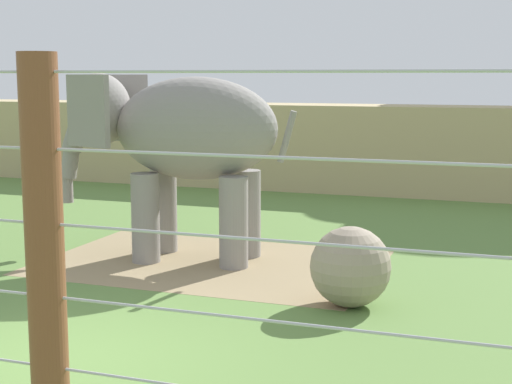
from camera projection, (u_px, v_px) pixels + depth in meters
The scene contains 5 objects.
ground_plane at pixel (42, 363), 8.30m from camera, with size 120.00×120.00×0.00m, color #5B7F3D.
dirt_patch at pixel (213, 261), 12.83m from camera, with size 5.42×3.87×0.01m, color #937F5B.
embankment_wall at pixel (339, 148), 20.70m from camera, with size 36.00×1.80×2.28m, color tan.
elephant at pixel (178, 137), 12.78m from camera, with size 4.18×1.84×3.10m.
enrichment_ball at pixel (350, 267), 10.26m from camera, with size 1.08×1.08×1.08m, color gray.
Camera 1 is at (4.83, -6.70, 3.06)m, focal length 54.28 mm.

